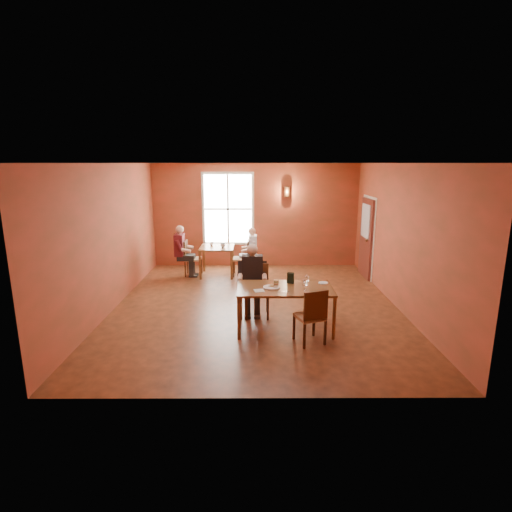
{
  "coord_description": "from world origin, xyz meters",
  "views": [
    {
      "loc": [
        -0.04,
        -8.16,
        3.0
      ],
      "look_at": [
        0.0,
        0.2,
        1.05
      ],
      "focal_mm": 28.0,
      "sensor_mm": 36.0,
      "label": 1
    }
  ],
  "objects_px": {
    "chair_diner_white": "(241,258)",
    "main_table": "(285,308)",
    "chair_empty": "(310,315)",
    "second_table": "(217,261)",
    "diner_maroon": "(192,251)",
    "chair_diner_main": "(257,291)",
    "diner_white": "(242,253)",
    "chair_diner_maroon": "(193,258)",
    "diner_main": "(257,284)"
  },
  "relations": [
    {
      "from": "diner_white",
      "to": "second_table",
      "type": "bearing_deg",
      "value": 90.0
    },
    {
      "from": "chair_diner_maroon",
      "to": "chair_empty",
      "type": "bearing_deg",
      "value": 31.7
    },
    {
      "from": "chair_diner_white",
      "to": "second_table",
      "type": "bearing_deg",
      "value": 90.0
    },
    {
      "from": "second_table",
      "to": "chair_diner_white",
      "type": "height_order",
      "value": "chair_diner_white"
    },
    {
      "from": "chair_diner_maroon",
      "to": "diner_maroon",
      "type": "relative_size",
      "value": 0.72
    },
    {
      "from": "diner_main",
      "to": "chair_empty",
      "type": "relative_size",
      "value": 1.41
    },
    {
      "from": "chair_diner_main",
      "to": "diner_main",
      "type": "relative_size",
      "value": 0.76
    },
    {
      "from": "main_table",
      "to": "chair_empty",
      "type": "bearing_deg",
      "value": -55.28
    },
    {
      "from": "diner_main",
      "to": "chair_diner_maroon",
      "type": "height_order",
      "value": "diner_main"
    },
    {
      "from": "second_table",
      "to": "chair_diner_maroon",
      "type": "bearing_deg",
      "value": 180.0
    },
    {
      "from": "chair_empty",
      "to": "diner_white",
      "type": "distance_m",
      "value": 4.4
    },
    {
      "from": "diner_main",
      "to": "diner_white",
      "type": "bearing_deg",
      "value": -82.75
    },
    {
      "from": "chair_diner_main",
      "to": "chair_empty",
      "type": "distance_m",
      "value": 1.49
    },
    {
      "from": "chair_diner_maroon",
      "to": "chair_diner_main",
      "type": "bearing_deg",
      "value": 29.72
    },
    {
      "from": "chair_diner_main",
      "to": "diner_main",
      "type": "bearing_deg",
      "value": 90.0
    },
    {
      "from": "main_table",
      "to": "chair_empty",
      "type": "relative_size",
      "value": 1.77
    },
    {
      "from": "chair_diner_white",
      "to": "chair_diner_maroon",
      "type": "relative_size",
      "value": 1.01
    },
    {
      "from": "diner_main",
      "to": "chair_diner_white",
      "type": "distance_m",
      "value": 3.07
    },
    {
      "from": "chair_empty",
      "to": "chair_diner_maroon",
      "type": "distance_m",
      "value": 4.95
    },
    {
      "from": "diner_white",
      "to": "diner_maroon",
      "type": "xyz_separation_m",
      "value": [
        -1.36,
        0.0,
        0.04
      ]
    },
    {
      "from": "chair_diner_maroon",
      "to": "diner_maroon",
      "type": "bearing_deg",
      "value": -90.0
    },
    {
      "from": "chair_empty",
      "to": "second_table",
      "type": "xyz_separation_m",
      "value": [
        -1.95,
        4.21,
        -0.09
      ]
    },
    {
      "from": "chair_diner_white",
      "to": "diner_white",
      "type": "relative_size",
      "value": 0.77
    },
    {
      "from": "diner_main",
      "to": "chair_diner_white",
      "type": "relative_size",
      "value": 1.41
    },
    {
      "from": "chair_diner_white",
      "to": "chair_diner_maroon",
      "type": "bearing_deg",
      "value": 90.0
    },
    {
      "from": "chair_diner_main",
      "to": "second_table",
      "type": "xyz_separation_m",
      "value": [
        -1.07,
        3.01,
        -0.12
      ]
    },
    {
      "from": "diner_main",
      "to": "chair_diner_maroon",
      "type": "xyz_separation_m",
      "value": [
        -1.72,
        3.04,
        -0.21
      ]
    },
    {
      "from": "diner_maroon",
      "to": "main_table",
      "type": "bearing_deg",
      "value": 31.56
    },
    {
      "from": "main_table",
      "to": "chair_diner_main",
      "type": "relative_size",
      "value": 1.65
    },
    {
      "from": "second_table",
      "to": "diner_maroon",
      "type": "distance_m",
      "value": 0.73
    },
    {
      "from": "chair_empty",
      "to": "chair_diner_white",
      "type": "height_order",
      "value": "same"
    },
    {
      "from": "chair_empty",
      "to": "chair_diner_main",
      "type": "bearing_deg",
      "value": 105.84
    },
    {
      "from": "second_table",
      "to": "chair_diner_white",
      "type": "distance_m",
      "value": 0.66
    },
    {
      "from": "chair_diner_maroon",
      "to": "diner_maroon",
      "type": "xyz_separation_m",
      "value": [
        -0.03,
        0.0,
        0.19
      ]
    },
    {
      "from": "diner_main",
      "to": "diner_maroon",
      "type": "relative_size",
      "value": 1.02
    },
    {
      "from": "diner_white",
      "to": "chair_diner_white",
      "type": "bearing_deg",
      "value": 90.0
    },
    {
      "from": "chair_diner_main",
      "to": "chair_diner_white",
      "type": "bearing_deg",
      "value": -82.12
    },
    {
      "from": "main_table",
      "to": "diner_maroon",
      "type": "bearing_deg",
      "value": 121.56
    },
    {
      "from": "chair_diner_white",
      "to": "main_table",
      "type": "bearing_deg",
      "value": -165.93
    },
    {
      "from": "chair_diner_main",
      "to": "diner_white",
      "type": "distance_m",
      "value": 3.03
    },
    {
      "from": "chair_diner_white",
      "to": "diner_maroon",
      "type": "xyz_separation_m",
      "value": [
        -1.33,
        0.0,
        0.19
      ]
    },
    {
      "from": "chair_diner_white",
      "to": "diner_maroon",
      "type": "height_order",
      "value": "diner_maroon"
    },
    {
      "from": "chair_empty",
      "to": "second_table",
      "type": "distance_m",
      "value": 4.64
    },
    {
      "from": "diner_white",
      "to": "chair_diner_maroon",
      "type": "distance_m",
      "value": 1.34
    },
    {
      "from": "second_table",
      "to": "diner_maroon",
      "type": "xyz_separation_m",
      "value": [
        -0.68,
        0.0,
        0.27
      ]
    },
    {
      "from": "main_table",
      "to": "diner_white",
      "type": "bearing_deg",
      "value": 103.62
    },
    {
      "from": "diner_white",
      "to": "chair_diner_main",
      "type": "bearing_deg",
      "value": -172.68
    },
    {
      "from": "main_table",
      "to": "chair_diner_main",
      "type": "xyz_separation_m",
      "value": [
        -0.5,
        0.65,
        0.12
      ]
    },
    {
      "from": "second_table",
      "to": "chair_diner_main",
      "type": "bearing_deg",
      "value": -70.47
    },
    {
      "from": "main_table",
      "to": "chair_diner_main",
      "type": "height_order",
      "value": "chair_diner_main"
    }
  ]
}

